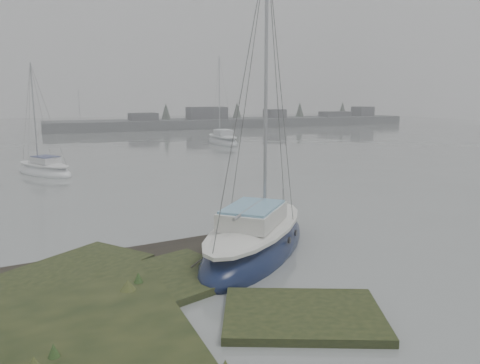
# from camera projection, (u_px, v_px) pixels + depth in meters

# --- Properties ---
(ground) EXTENTS (160.00, 160.00, 0.00)m
(ground) POSITION_uv_depth(u_px,v_px,m) (102.00, 158.00, 37.76)
(ground) COLOR slate
(ground) RESTS_ON ground
(far_shoreline) EXTENTS (60.00, 8.00, 4.15)m
(far_shoreline) POSITION_uv_depth(u_px,v_px,m) (244.00, 121.00, 76.91)
(far_shoreline) COLOR #4C4F51
(far_shoreline) RESTS_ON ground
(sailboat_main) EXTENTS (6.68, 6.80, 10.13)m
(sailboat_main) POSITION_uv_depth(u_px,v_px,m) (256.00, 242.00, 14.89)
(sailboat_main) COLOR black
(sailboat_main) RESTS_ON ground
(sailboat_white) EXTENTS (4.16, 5.51, 7.54)m
(sailboat_white) POSITION_uv_depth(u_px,v_px,m) (44.00, 170.00, 29.85)
(sailboat_white) COLOR white
(sailboat_white) RESTS_ON ground
(sailboat_far_b) EXTENTS (2.49, 6.94, 9.70)m
(sailboat_far_b) POSITION_uv_depth(u_px,v_px,m) (223.00, 141.00, 48.94)
(sailboat_far_b) COLOR #A4A8AD
(sailboat_far_b) RESTS_ON ground
(sailboat_far_c) EXTENTS (4.22, 4.14, 6.28)m
(sailboat_far_c) POSITION_uv_depth(u_px,v_px,m) (84.00, 130.00, 66.48)
(sailboat_far_c) COLOR silver
(sailboat_far_c) RESTS_ON ground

